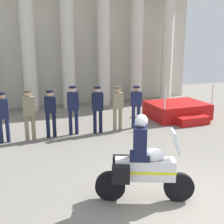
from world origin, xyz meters
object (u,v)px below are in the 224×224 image
Objects in this scene: reviewing_stand at (178,111)px; motorcycle_with_rider at (142,166)px; officer_in_row_2 at (50,110)px; officer_in_row_5 at (118,105)px; officer_in_row_4 at (98,106)px; officer_in_row_0 at (3,114)px; officer_in_row_6 at (136,103)px; officer_in_row_3 at (73,106)px; officer_in_row_1 at (29,111)px.

reviewing_stand is 1.23× the size of motorcycle_with_rider.
officer_in_row_5 is (2.46, -0.08, 0.00)m from officer_in_row_2.
reviewing_stand is 4.03m from officer_in_row_4.
motorcycle_with_rider is at bearing 122.56° from officer_in_row_0.
officer_in_row_6 is (1.59, 0.11, -0.05)m from officer_in_row_4.
officer_in_row_3 reaches higher than officer_in_row_6.
officer_in_row_4 is (0.87, -0.14, -0.03)m from officer_in_row_3.
officer_in_row_6 is 0.82× the size of motorcycle_with_rider.
motorcycle_with_rider is (1.83, -4.72, -0.23)m from officer_in_row_1.
motorcycle_with_rider is (-2.15, -4.81, -0.17)m from officer_in_row_6.
officer_in_row_5 is 0.80m from officer_in_row_6.
officer_in_row_4 reaches higher than reviewing_stand.
motorcycle_with_rider is at bearing 106.71° from officer_in_row_2.
officer_in_row_4 is 4.73m from motorcycle_with_rider.
officer_in_row_6 is at bearing -176.36° from officer_in_row_2.
officer_in_row_1 reaches higher than officer_in_row_0.
motorcycle_with_rider reaches higher than officer_in_row_2.
officer_in_row_1 is (0.82, -0.10, 0.03)m from officer_in_row_0.
officer_in_row_0 is 1.01× the size of officer_in_row_2.
officer_in_row_5 is at bearing -176.01° from officer_in_row_1.
officer_in_row_6 is (3.98, 0.09, -0.06)m from officer_in_row_1.
officer_in_row_1 reaches higher than officer_in_row_4.
officer_in_row_3 reaches higher than officer_in_row_1.
officer_in_row_3 is 0.88m from officer_in_row_4.
officer_in_row_3 is (1.52, 0.12, 0.02)m from officer_in_row_1.
officer_in_row_5 reaches higher than reviewing_stand.
officer_in_row_5 reaches higher than officer_in_row_6.
officer_in_row_4 is (-3.90, -0.75, 0.69)m from reviewing_stand.
reviewing_stand is 5.64m from officer_in_row_2.
officer_in_row_1 is 2.39m from officer_in_row_4.
officer_in_row_1 is at bearing 3.99° from officer_in_row_5.
officer_in_row_3 is (2.34, 0.02, 0.05)m from officer_in_row_0.
officer_in_row_2 is 0.94× the size of officer_in_row_3.
officer_in_row_6 is (-2.31, -0.64, 0.64)m from reviewing_stand.
officer_in_row_6 is at bearing -170.68° from officer_in_row_5.
reviewing_stand is at bearing 73.33° from motorcycle_with_rider.
officer_in_row_2 is at bearing 1.80° from officer_in_row_5.
officer_in_row_1 is 1.04× the size of officer_in_row_2.
reviewing_stand is 1.40× the size of officer_in_row_1.
officer_in_row_3 is at bearing -174.52° from officer_in_row_2.
officer_in_row_1 is at bearing 5.06° from officer_in_row_6.
officer_in_row_3 is at bearing 0.02° from officer_in_row_5.
officer_in_row_2 is 1.00× the size of officer_in_row_5.
officer_in_row_2 is (1.54, -0.00, -0.01)m from officer_in_row_0.
officer_in_row_3 is 2.45m from officer_in_row_6.
officer_in_row_1 is at bearing 8.31° from officer_in_row_3.
reviewing_stand is at bearing -163.32° from officer_in_row_5.
officer_in_row_5 reaches higher than officer_in_row_2.
motorcycle_with_rider is at bearing 77.80° from officer_in_row_5.
officer_in_row_5 is at bearing -179.98° from officer_in_row_3.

